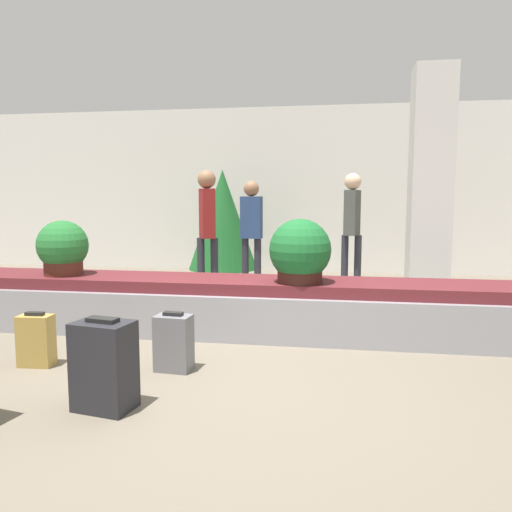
% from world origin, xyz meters
% --- Properties ---
extents(ground_plane, '(18.00, 18.00, 0.00)m').
position_xyz_m(ground_plane, '(0.00, 0.00, 0.00)').
color(ground_plane, '#6B6051').
extents(back_wall, '(18.00, 0.06, 3.20)m').
position_xyz_m(back_wall, '(0.00, 5.94, 1.60)').
color(back_wall, silver).
rests_on(back_wall, ground_plane).
extents(carousel, '(7.09, 0.91, 0.59)m').
position_xyz_m(carousel, '(0.00, 1.32, 0.28)').
color(carousel, gray).
rests_on(carousel, ground_plane).
extents(pillar, '(0.53, 0.53, 3.20)m').
position_xyz_m(pillar, '(2.09, 3.25, 1.60)').
color(pillar, silver).
rests_on(pillar, ground_plane).
extents(suitcase_0, '(0.31, 0.23, 0.50)m').
position_xyz_m(suitcase_0, '(-0.50, 0.04, 0.24)').
color(suitcase_0, slate).
rests_on(suitcase_0, ground_plane).
extents(suitcase_2, '(0.43, 0.34, 0.65)m').
position_xyz_m(suitcase_2, '(-0.72, -0.78, 0.31)').
color(suitcase_2, '#232328').
rests_on(suitcase_2, ground_plane).
extents(suitcase_3, '(0.30, 0.18, 0.48)m').
position_xyz_m(suitcase_3, '(-1.72, -0.04, 0.23)').
color(suitcase_3, '#A3843D').
rests_on(suitcase_3, ground_plane).
extents(potted_plant_0, '(0.56, 0.56, 0.62)m').
position_xyz_m(potted_plant_0, '(-2.20, 1.27, 0.89)').
color(potted_plant_0, '#4C2319').
rests_on(potted_plant_0, carousel).
extents(potted_plant_1, '(0.64, 0.64, 0.66)m').
position_xyz_m(potted_plant_1, '(0.48, 1.18, 0.90)').
color(potted_plant_1, '#381914').
rests_on(potted_plant_1, carousel).
extents(traveler_0, '(0.31, 0.36, 1.83)m').
position_xyz_m(traveler_0, '(1.07, 3.96, 1.11)').
color(traveler_0, '#282833').
rests_on(traveler_0, ground_plane).
extents(traveler_1, '(0.34, 0.24, 1.71)m').
position_xyz_m(traveler_1, '(-0.47, 3.77, 1.03)').
color(traveler_1, '#282833').
rests_on(traveler_1, ground_plane).
extents(traveler_2, '(0.31, 0.37, 1.84)m').
position_xyz_m(traveler_2, '(-0.98, 3.00, 1.12)').
color(traveler_2, '#282833').
rests_on(traveler_2, ground_plane).
extents(decorated_tree, '(1.23, 1.23, 1.95)m').
position_xyz_m(decorated_tree, '(-1.17, 4.79, 1.06)').
color(decorated_tree, '#4C331E').
rests_on(decorated_tree, ground_plane).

